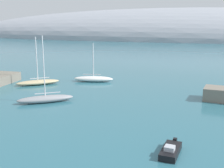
{
  "coord_description": "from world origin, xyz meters",
  "views": [
    {
      "loc": [
        8.2,
        -11.9,
        11.83
      ],
      "look_at": [
        -3.01,
        29.46,
        2.28
      ],
      "focal_mm": 45.99,
      "sensor_mm": 36.0,
      "label": 1
    }
  ],
  "objects_px": {
    "sailboat_sand_near_shore": "(38,82)",
    "sailboat_grey_outer_mooring": "(45,99)",
    "sailboat_white_mid_mooring": "(94,79)",
    "motorboat_black_foreground": "(171,151)"
  },
  "relations": [
    {
      "from": "sailboat_sand_near_shore",
      "to": "sailboat_grey_outer_mooring",
      "type": "height_order",
      "value": "sailboat_grey_outer_mooring"
    },
    {
      "from": "motorboat_black_foreground",
      "to": "sailboat_white_mid_mooring",
      "type": "bearing_deg",
      "value": -141.31
    },
    {
      "from": "sailboat_sand_near_shore",
      "to": "sailboat_white_mid_mooring",
      "type": "distance_m",
      "value": 10.62
    },
    {
      "from": "sailboat_sand_near_shore",
      "to": "sailboat_grey_outer_mooring",
      "type": "bearing_deg",
      "value": 86.39
    },
    {
      "from": "sailboat_grey_outer_mooring",
      "to": "sailboat_white_mid_mooring",
      "type": "bearing_deg",
      "value": -131.34
    },
    {
      "from": "motorboat_black_foreground",
      "to": "sailboat_grey_outer_mooring",
      "type": "bearing_deg",
      "value": -115.14
    },
    {
      "from": "sailboat_sand_near_shore",
      "to": "motorboat_black_foreground",
      "type": "bearing_deg",
      "value": 101.18
    },
    {
      "from": "sailboat_sand_near_shore",
      "to": "sailboat_grey_outer_mooring",
      "type": "relative_size",
      "value": 0.91
    },
    {
      "from": "sailboat_sand_near_shore",
      "to": "sailboat_white_mid_mooring",
      "type": "height_order",
      "value": "sailboat_sand_near_shore"
    },
    {
      "from": "sailboat_grey_outer_mooring",
      "to": "motorboat_black_foreground",
      "type": "height_order",
      "value": "sailboat_grey_outer_mooring"
    }
  ]
}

